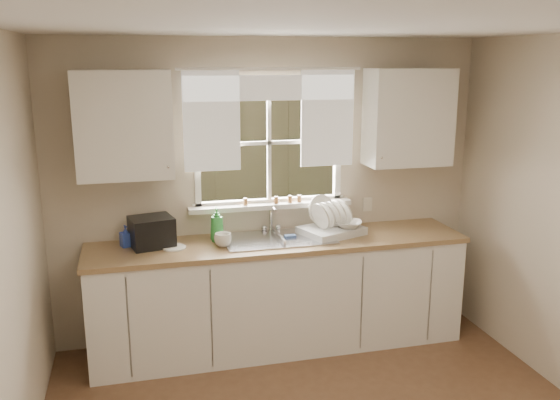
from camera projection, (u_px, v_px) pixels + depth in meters
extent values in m
cube|color=beige|center=(270.00, 267.00, 5.12)|extent=(3.60, 0.02, 1.15)
cube|color=beige|center=(269.00, 59.00, 4.71)|extent=(3.60, 0.02, 0.35)
cube|color=beige|center=(119.00, 149.00, 4.58)|extent=(1.20, 0.02, 1.00)
cube|color=beige|center=(403.00, 138.00, 5.16)|extent=(1.20, 0.02, 1.00)
cube|color=silver|center=(366.00, 22.00, 2.79)|extent=(3.60, 4.00, 0.02)
cube|color=white|center=(269.00, 202.00, 5.01)|extent=(1.30, 0.06, 0.05)
cube|color=white|center=(269.00, 81.00, 4.77)|extent=(1.30, 0.06, 0.05)
cube|color=white|center=(196.00, 145.00, 4.75)|extent=(0.05, 0.06, 1.05)
cube|color=white|center=(338.00, 140.00, 5.03)|extent=(0.05, 0.06, 1.05)
cube|color=white|center=(269.00, 143.00, 4.89)|extent=(0.03, 0.04, 1.00)
cube|color=white|center=(269.00, 143.00, 4.89)|extent=(1.20, 0.04, 0.03)
cube|color=white|center=(271.00, 205.00, 4.95)|extent=(1.38, 0.14, 0.04)
cylinder|color=white|center=(271.00, 69.00, 4.67)|extent=(1.50, 0.02, 0.02)
cube|color=silver|center=(212.00, 121.00, 4.66)|extent=(0.45, 0.02, 0.80)
cube|color=silver|center=(327.00, 118.00, 4.89)|extent=(0.45, 0.02, 0.80)
cube|color=silver|center=(271.00, 88.00, 4.72)|extent=(1.40, 0.02, 0.20)
cube|color=white|center=(279.00, 296.00, 4.85)|extent=(3.00, 0.62, 0.87)
cube|color=#98774C|center=(279.00, 243.00, 4.75)|extent=(3.04, 0.65, 0.04)
cube|color=white|center=(124.00, 125.00, 4.38)|extent=(0.70, 0.33, 0.80)
cube|color=white|center=(408.00, 117.00, 4.93)|extent=(0.70, 0.33, 0.80)
cube|color=beige|center=(368.00, 204.00, 5.20)|extent=(0.08, 0.01, 0.12)
cylinder|color=brown|center=(299.00, 199.00, 4.98)|extent=(0.04, 0.04, 0.06)
cylinder|color=brown|center=(290.00, 199.00, 4.96)|extent=(0.04, 0.04, 0.06)
cylinder|color=brown|center=(276.00, 200.00, 4.93)|extent=(0.04, 0.04, 0.06)
cylinder|color=brown|center=(245.00, 202.00, 4.87)|extent=(0.04, 0.04, 0.06)
cube|color=#335421|center=(202.00, 201.00, 9.97)|extent=(20.00, 10.00, 0.02)
cube|color=olive|center=(218.00, 168.00, 7.87)|extent=(8.00, 0.10, 1.80)
cube|color=maroon|center=(125.00, 127.00, 10.84)|extent=(3.00, 3.00, 2.20)
cube|color=black|center=(120.00, 56.00, 10.54)|extent=(3.20, 3.20, 0.30)
cylinder|color=#423021|center=(269.00, 98.00, 10.87)|extent=(0.36, 0.36, 3.20)
cube|color=#B7B7BC|center=(278.00, 249.00, 4.79)|extent=(0.84, 0.46, 0.18)
cube|color=#B7B7BC|center=(278.00, 239.00, 4.77)|extent=(0.88, 0.50, 0.01)
cube|color=#B7B7BC|center=(278.00, 242.00, 4.78)|extent=(0.02, 0.41, 0.14)
cylinder|color=silver|center=(271.00, 218.00, 4.98)|extent=(0.03, 0.03, 0.22)
cylinder|color=silver|center=(273.00, 208.00, 4.88)|extent=(0.02, 0.18, 0.02)
sphere|color=silver|center=(264.00, 228.00, 4.99)|extent=(0.05, 0.05, 0.05)
sphere|color=silver|center=(278.00, 227.00, 5.01)|extent=(0.05, 0.05, 0.05)
cube|color=silver|center=(331.00, 231.00, 4.89)|extent=(0.57, 0.50, 0.06)
cylinder|color=white|center=(321.00, 210.00, 4.96)|extent=(0.27, 0.16, 0.25)
cylinder|color=white|center=(320.00, 216.00, 4.80)|extent=(0.14, 0.23, 0.22)
cylinder|color=white|center=(326.00, 215.00, 4.83)|extent=(0.14, 0.23, 0.22)
cylinder|color=white|center=(332.00, 214.00, 4.86)|extent=(0.14, 0.23, 0.22)
cylinder|color=white|center=(337.00, 213.00, 4.89)|extent=(0.14, 0.23, 0.22)
cylinder|color=white|center=(343.00, 212.00, 4.93)|extent=(0.14, 0.23, 0.22)
imported|color=silver|center=(349.00, 224.00, 4.87)|extent=(0.28, 0.28, 0.05)
imported|color=green|center=(217.00, 224.00, 4.68)|extent=(0.12, 0.12, 0.28)
imported|color=blue|center=(126.00, 236.00, 4.57)|extent=(0.10, 0.10, 0.17)
imported|color=beige|center=(150.00, 234.00, 4.58)|extent=(0.18, 0.18, 0.19)
cylinder|color=white|center=(174.00, 248.00, 4.54)|extent=(0.18, 0.18, 0.01)
imported|color=silver|center=(223.00, 240.00, 4.58)|extent=(0.16, 0.16, 0.11)
cube|color=black|center=(152.00, 232.00, 4.57)|extent=(0.37, 0.33, 0.23)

